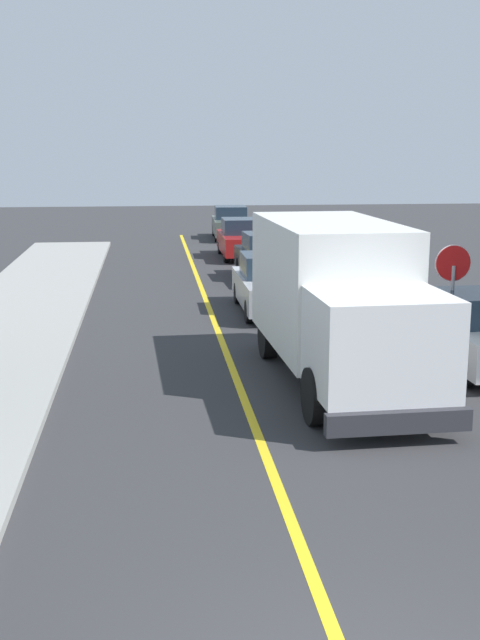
# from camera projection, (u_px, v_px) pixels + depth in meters

# --- Properties ---
(centre_line_yellow) EXTENTS (0.16, 56.00, 0.01)m
(centre_line_yellow) POSITION_uv_depth(u_px,v_px,m) (237.00, 381.00, 16.58)
(centre_line_yellow) COLOR gold
(centre_line_yellow) RESTS_ON ground
(box_truck) EXTENTS (2.65, 7.26, 3.20)m
(box_truck) POSITION_uv_depth(u_px,v_px,m) (337.00, 296.00, 16.30)
(box_truck) COLOR silver
(box_truck) RESTS_ON ground
(parked_car_near) EXTENTS (1.80, 4.40, 1.67)m
(parked_car_near) POSITION_uv_depth(u_px,v_px,m) (271.00, 285.00, 23.37)
(parked_car_near) COLOR #B7B7BC
(parked_car_near) RESTS_ON ground
(parked_car_mid) EXTENTS (1.98, 4.47, 1.67)m
(parked_car_mid) POSITION_uv_depth(u_px,v_px,m) (268.00, 258.00, 29.01)
(parked_car_mid) COLOR black
(parked_car_mid) RESTS_ON ground
(parked_car_far) EXTENTS (1.81, 4.40, 1.67)m
(parked_car_far) POSITION_uv_depth(u_px,v_px,m) (242.00, 239.00, 34.79)
(parked_car_far) COLOR maroon
(parked_car_far) RESTS_ON ground
(parked_car_furthest) EXTENTS (1.96, 4.46, 1.67)m
(parked_car_furthest) POSITION_uv_depth(u_px,v_px,m) (231.00, 223.00, 41.97)
(parked_car_furthest) COLOR #4C564C
(parked_car_furthest) RESTS_ON ground
(parked_van_across) EXTENTS (1.95, 4.46, 1.67)m
(parked_van_across) POSITION_uv_depth(u_px,v_px,m) (474.00, 332.00, 17.48)
(parked_van_across) COLOR silver
(parked_van_across) RESTS_ON ground
(stop_sign) EXTENTS (0.80, 0.10, 2.65)m
(stop_sign) POSITION_uv_depth(u_px,v_px,m) (452.00, 281.00, 17.46)
(stop_sign) COLOR gray
(stop_sign) RESTS_ON ground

